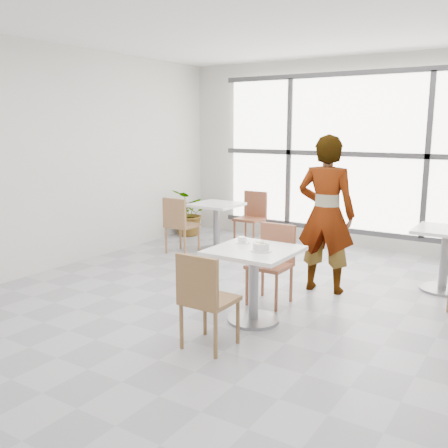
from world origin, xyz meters
The scene contains 16 objects.
floor centered at (0.00, 0.00, 0.00)m, with size 7.00×7.00×0.00m, color #9E9EA5.
ceiling centered at (0.00, 0.00, 3.00)m, with size 7.00×7.00×0.00m, color white.
wall_back centered at (0.00, 3.50, 1.50)m, with size 6.00×6.00×0.00m, color silver.
wall_left centered at (-3.00, 0.00, 1.50)m, with size 7.00×7.00×0.00m, color silver.
window centered at (0.00, 3.44, 1.50)m, with size 4.60×0.07×2.52m.
main_table centered at (0.24, -0.13, 0.52)m, with size 0.80×0.80×0.75m.
chair_near centered at (0.20, -0.93, 0.50)m, with size 0.42×0.42×0.87m.
chair_far centered at (0.13, 0.49, 0.50)m, with size 0.42×0.42×0.87m.
oatmeal_bowl centered at (0.34, -0.17, 0.79)m, with size 0.21×0.21×0.09m.
coffee_cup centered at (0.02, 0.01, 0.78)m, with size 0.16×0.13×0.07m.
person centered at (0.47, 1.16, 0.92)m, with size 0.67×0.44×1.85m, color black.
bg_table_left centered at (-1.70, 2.10, 0.49)m, with size 0.70×0.70×0.75m.
bg_table_right centered at (1.66, 1.93, 0.49)m, with size 0.70×0.70×0.75m.
bg_chair_left_near centered at (-2.06, 1.61, 0.50)m, with size 0.42×0.42×0.87m.
bg_chair_left_far centered at (-1.45, 2.80, 0.50)m, with size 0.42×0.42×0.87m.
plant_left centered at (-2.70, 2.74, 0.42)m, with size 0.75×0.65×0.84m, color #4E813B.
Camera 1 is at (2.58, -4.29, 1.93)m, focal length 40.14 mm.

